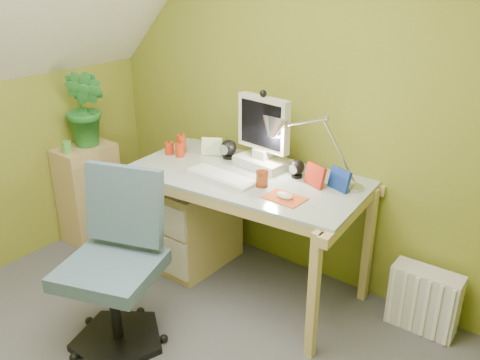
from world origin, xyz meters
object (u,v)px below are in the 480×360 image
Objects in this scene: task_chair at (110,266)px; desk_lamp at (327,135)px; radiator at (424,300)px; side_ledge at (89,192)px; desk at (246,231)px; monitor at (263,131)px; potted_plant at (86,108)px.

desk_lamp is at bearing 39.07° from task_chair.
desk_lamp reaches higher than radiator.
desk_lamp is 0.60× the size of task_chair.
side_ledge reaches higher than radiator.
desk is at bearing -167.76° from radiator.
task_chair is at bearing -108.93° from desk.
monitor is at bearing -176.81° from radiator.
potted_plant is (-1.34, -0.17, 0.64)m from desk.
potted_plant is at bearing -156.76° from desk_lamp.
monitor is 1.22× the size of radiator.
desk_lamp is 1.57× the size of radiator.
desk_lamp is (0.45, 0.00, 0.07)m from monitor.
potted_plant reaches higher than radiator.
side_ledge is 1.91× the size of radiator.
potted_plant is 2.62m from radiator.
potted_plant is at bearing -178.35° from desk.
side_ledge is at bearing -155.36° from desk_lamp.
side_ledge is at bearing -170.42° from radiator.
desk reaches higher than radiator.
task_chair is at bearing -95.45° from monitor.
desk_lamp is at bearing 12.59° from side_ledge.
desk_lamp is 0.82× the size of side_ledge.
desk is at bearing 57.05° from task_chair.
desk is 3.81× the size of radiator.
monitor is at bearing 16.57° from side_ledge.
desk_lamp reaches higher than desk.
task_chair is (1.14, -0.70, 0.14)m from side_ledge.
radiator is at bearing 11.56° from side_ledge.
monitor reaches higher than desk.
side_ledge is (-1.36, -0.40, -0.66)m from monitor.
potted_plant reaches higher than monitor.
desk reaches higher than side_ledge.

